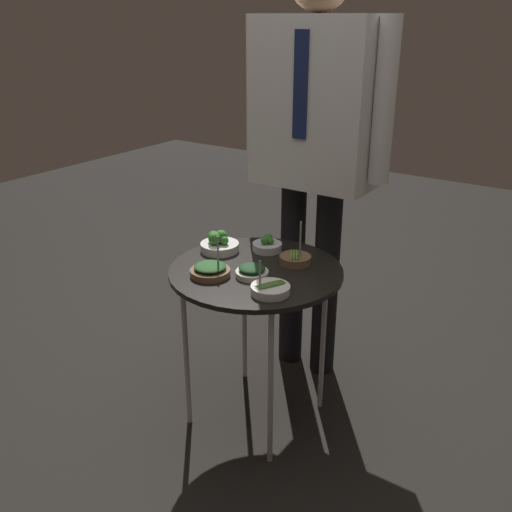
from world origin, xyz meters
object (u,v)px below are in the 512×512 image
object	(u,v)px
bowl_broccoli_far_rim	(219,244)
bowl_spinach_back_right	(210,270)
bowl_spinach_mid_left	(252,271)
bowl_asparagus_mid_right	(295,259)
bowl_broccoli_back_left	(267,245)
waiter_figure	(315,125)
bowl_asparagus_center	(270,289)
serving_cart	(256,281)

from	to	relation	value
bowl_broccoli_far_rim	bowl_spinach_back_right	xyz separation A→B (m)	(0.11, -0.20, -0.01)
bowl_spinach_mid_left	bowl_asparagus_mid_right	bearing A→B (deg)	69.79
bowl_asparagus_mid_right	bowl_spinach_mid_left	size ratio (longest dim) A/B	1.49
bowl_asparagus_mid_right	bowl_broccoli_back_left	world-z (taller)	bowl_asparagus_mid_right
bowl_spinach_back_right	waiter_figure	world-z (taller)	waiter_figure
bowl_asparagus_mid_right	bowl_spinach_back_right	size ratio (longest dim) A/B	1.22
bowl_asparagus_mid_right	bowl_broccoli_far_rim	xyz separation A→B (m)	(-0.31, -0.06, 0.01)
bowl_asparagus_center	waiter_figure	xyz separation A→B (m)	(-0.17, 0.58, 0.44)
bowl_spinach_mid_left	bowl_broccoli_far_rim	bearing A→B (deg)	152.99
bowl_spinach_back_right	serving_cart	bearing A→B (deg)	53.80
bowl_spinach_mid_left	bowl_spinach_back_right	bearing A→B (deg)	-149.17
bowl_spinach_mid_left	bowl_broccoli_back_left	bearing A→B (deg)	110.67
bowl_broccoli_back_left	bowl_spinach_mid_left	bearing A→B (deg)	-69.33
bowl_broccoli_far_rim	bowl_spinach_back_right	size ratio (longest dim) A/B	1.06
bowl_broccoli_far_rim	waiter_figure	distance (m)	0.60
bowl_asparagus_center	bowl_asparagus_mid_right	bearing A→B (deg)	102.59
bowl_spinach_mid_left	bowl_asparagus_center	xyz separation A→B (m)	(0.13, -0.08, -0.00)
bowl_asparagus_center	bowl_spinach_back_right	bearing A→B (deg)	-179.99
bowl_asparagus_center	bowl_spinach_back_right	xyz separation A→B (m)	(-0.25, -0.00, 0.00)
bowl_spinach_mid_left	bowl_broccoli_far_rim	xyz separation A→B (m)	(-0.24, 0.12, 0.01)
serving_cart	bowl_spinach_mid_left	xyz separation A→B (m)	(0.03, -0.06, 0.07)
bowl_asparagus_center	bowl_broccoli_far_rim	bearing A→B (deg)	151.57
serving_cart	bowl_spinach_mid_left	bearing A→B (deg)	-67.71
bowl_spinach_mid_left	bowl_broccoli_back_left	size ratio (longest dim) A/B	1.02
serving_cart	bowl_broccoli_back_left	distance (m)	0.19
serving_cart	bowl_asparagus_center	bearing A→B (deg)	-42.41
bowl_spinach_mid_left	bowl_spinach_back_right	xyz separation A→B (m)	(-0.13, -0.08, 0.00)
bowl_broccoli_back_left	waiter_figure	size ratio (longest dim) A/B	0.07
bowl_spinach_back_right	waiter_figure	distance (m)	0.73
bowl_asparagus_center	bowl_spinach_back_right	world-z (taller)	bowl_spinach_back_right
serving_cart	bowl_asparagus_mid_right	size ratio (longest dim) A/B	3.70
bowl_spinach_mid_left	waiter_figure	size ratio (longest dim) A/B	0.07
serving_cart	bowl_spinach_back_right	xyz separation A→B (m)	(-0.10, -0.14, 0.07)
waiter_figure	bowl_broccoli_far_rim	bearing A→B (deg)	-117.38
serving_cart	bowl_broccoli_far_rim	world-z (taller)	bowl_broccoli_far_rim
bowl_spinach_mid_left	serving_cart	bearing A→B (deg)	112.29
bowl_broccoli_far_rim	serving_cart	bearing A→B (deg)	-15.66
waiter_figure	bowl_spinach_back_right	bearing A→B (deg)	-98.03
serving_cart	bowl_spinach_mid_left	distance (m)	0.10
bowl_asparagus_mid_right	bowl_asparagus_center	bearing A→B (deg)	-77.41
serving_cart	bowl_asparagus_mid_right	world-z (taller)	bowl_asparagus_mid_right
bowl_broccoli_far_rim	bowl_asparagus_center	size ratio (longest dim) A/B	1.15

